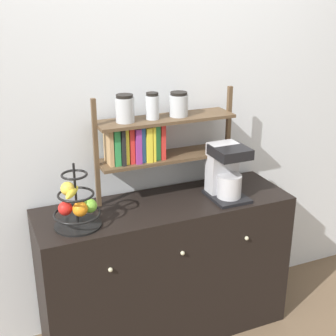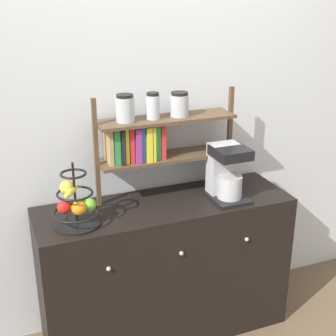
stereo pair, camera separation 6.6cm
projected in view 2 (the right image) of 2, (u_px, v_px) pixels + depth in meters
wall_back at (148, 116)px, 2.71m from camera, size 7.00×0.05×2.60m
sideboard at (165, 269)px, 2.78m from camera, size 1.46×0.48×0.86m
coffee_maker at (226, 172)px, 2.66m from camera, size 0.20×0.25×0.31m
fruit_stand at (75, 204)px, 2.35m from camera, size 0.24×0.24×0.34m
shelf_hutch at (150, 134)px, 2.59m from camera, size 0.83×0.20×0.61m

